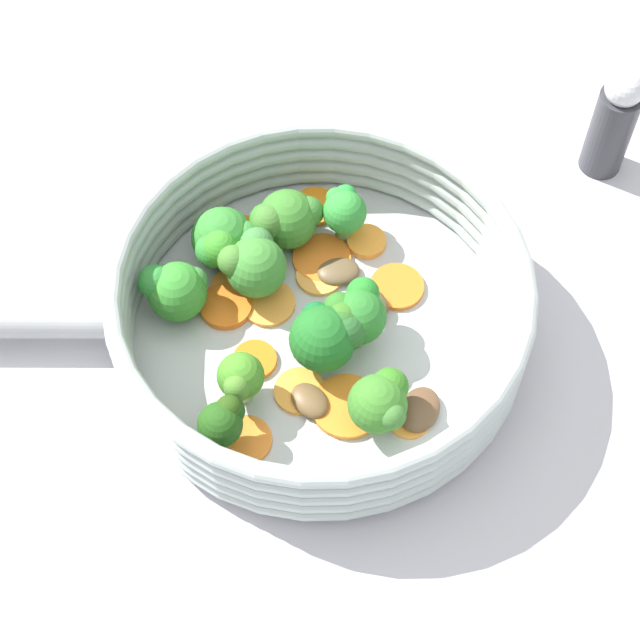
{
  "coord_description": "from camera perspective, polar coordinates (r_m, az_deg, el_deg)",
  "views": [
    {
      "loc": [
        0.11,
        -0.37,
        0.66
      ],
      "look_at": [
        0.0,
        0.0,
        0.03
      ],
      "focal_mm": 60.0,
      "sensor_mm": 36.0,
      "label": 1
    }
  ],
  "objects": [
    {
      "name": "ground_plane",
      "position": [
        0.76,
        0.0,
        -1.07
      ],
      "size": [
        4.0,
        4.0,
        0.0
      ],
      "primitive_type": "plane",
      "color": "#B8B6BD"
    },
    {
      "name": "skillet",
      "position": [
        0.76,
        0.0,
        -0.84
      ],
      "size": [
        0.27,
        0.27,
        0.01
      ],
      "primitive_type": "cylinder",
      "color": "#B2B5B7",
      "rests_on": "ground_plane"
    },
    {
      "name": "skillet_rim_wall",
      "position": [
        0.72,
        0.0,
        0.72
      ],
      "size": [
        0.29,
        0.29,
        0.06
      ],
      "color": "#ABB8B3",
      "rests_on": "skillet"
    },
    {
      "name": "skillet_rivet_left",
      "position": [
        0.78,
        -9.24,
        2.03
      ],
      "size": [
        0.01,
        0.01,
        0.01
      ],
      "primitive_type": "sphere",
      "color": "#B4B7B8",
      "rests_on": "skillet"
    },
    {
      "name": "skillet_rivet_right",
      "position": [
        0.74,
        -9.76,
        -2.94
      ],
      "size": [
        0.01,
        0.01,
        0.01
      ],
      "primitive_type": "sphere",
      "color": "#ADB3B2",
      "rests_on": "skillet"
    },
    {
      "name": "carrot_slice_0",
      "position": [
        0.76,
        -5.02,
        0.8
      ],
      "size": [
        0.04,
        0.04,
        0.01
      ],
      "primitive_type": "cylinder",
      "rotation": [
        0.0,
        0.0,
        3.25
      ],
      "color": "orange",
      "rests_on": "skillet"
    },
    {
      "name": "carrot_slice_1",
      "position": [
        0.77,
        4.12,
        1.78
      ],
      "size": [
        0.04,
        0.04,
        0.0
      ],
      "primitive_type": "cylinder",
      "rotation": [
        0.0,
        0.0,
        3.07
      ],
      "color": "orange",
      "rests_on": "skillet"
    },
    {
      "name": "carrot_slice_2",
      "position": [
        0.74,
        -3.5,
        -2.14
      ],
      "size": [
        0.04,
        0.04,
        0.0
      ],
      "primitive_type": "cylinder",
      "rotation": [
        0.0,
        0.0,
        4.18
      ],
      "color": "orange",
      "rests_on": "skillet"
    },
    {
      "name": "carrot_slice_3",
      "position": [
        0.71,
        -3.99,
        -6.41
      ],
      "size": [
        0.05,
        0.05,
        0.0
      ],
      "primitive_type": "cylinder",
      "rotation": [
        0.0,
        0.0,
        5.89
      ],
      "color": "orange",
      "rests_on": "skillet"
    },
    {
      "name": "carrot_slice_4",
      "position": [
        0.73,
        -1.21,
        -3.78
      ],
      "size": [
        0.05,
        0.05,
        0.0
      ],
      "primitive_type": "cylinder",
      "rotation": [
        0.0,
        0.0,
        2.13
      ],
      "color": "orange",
      "rests_on": "skillet"
    },
    {
      "name": "carrot_slice_5",
      "position": [
        0.81,
        -0.25,
        6.09
      ],
      "size": [
        0.04,
        0.04,
        0.0
      ],
      "primitive_type": "cylinder",
      "rotation": [
        0.0,
        0.0,
        0.26
      ],
      "color": "orange",
      "rests_on": "skillet"
    },
    {
      "name": "carrot_slice_6",
      "position": [
        0.79,
        2.49,
        4.2
      ],
      "size": [
        0.03,
        0.03,
        0.01
      ],
      "primitive_type": "cylinder",
      "rotation": [
        0.0,
        0.0,
        1.34
      ],
      "color": "orange",
      "rests_on": "skillet"
    },
    {
      "name": "carrot_slice_7",
      "position": [
        0.72,
        4.77,
        -5.28
      ],
      "size": [
        0.03,
        0.03,
        0.0
      ],
      "primitive_type": "cylinder",
      "rotation": [
        0.0,
        0.0,
        4.65
      ],
      "color": "orange",
      "rests_on": "skillet"
    },
    {
      "name": "carrot_slice_8",
      "position": [
        0.72,
        1.44,
        -4.63
      ],
      "size": [
        0.07,
        0.07,
        0.0
      ],
      "primitive_type": "cylinder",
      "rotation": [
        0.0,
        0.0,
        2.46
      ],
      "color": "orange",
      "rests_on": "skillet"
    },
    {
      "name": "carrot_slice_9",
      "position": [
        0.8,
        -4.08,
        4.31
      ],
      "size": [
        0.06,
        0.06,
        0.0
      ],
      "primitive_type": "cylinder",
      "rotation": [
        0.0,
        0.0,
        0.47
      ],
      "color": "orange",
      "rests_on": "skillet"
    },
    {
      "name": "carrot_slice_10",
      "position": [
        0.77,
        -0.02,
        2.38
      ],
      "size": [
        0.04,
        0.04,
        0.0
      ],
      "primitive_type": "cylinder",
      "rotation": [
        0.0,
        0.0,
        1.25
      ],
      "color": "#F0983F",
      "rests_on": "skillet"
    },
    {
      "name": "carrot_slice_11",
      "position": [
        0.78,
        0.09,
        3.31
      ],
      "size": [
        0.06,
        0.06,
        0.0
      ],
      "primitive_type": "cylinder",
      "rotation": [
        0.0,
        0.0,
        3.63
      ],
      "color": "orange",
      "rests_on": "skillet"
    },
    {
      "name": "carrot_slice_12",
      "position": [
        0.76,
        -2.78,
        0.9
      ],
      "size": [
        0.05,
        0.05,
        0.0
      ],
      "primitive_type": "cylinder",
      "rotation": [
        0.0,
        0.0,
        0.61
      ],
      "color": "orange",
      "rests_on": "skillet"
    },
    {
      "name": "carrot_slice_13",
      "position": [
        0.77,
        -4.62,
        1.7
      ],
      "size": [
        0.04,
        0.04,
        0.01
      ],
      "primitive_type": "cylinder",
      "rotation": [
        0.0,
        0.0,
        1.96
      ],
      "color": "orange",
      "rests_on": "skillet"
    },
    {
      "name": "broccoli_floret_0",
      "position": [
        0.69,
        3.28,
        -4.32
      ],
      "size": [
        0.04,
        0.05,
        0.05
      ],
      "color": "#619446",
      "rests_on": "skillet"
    },
    {
      "name": "broccoli_floret_1",
      "position": [
        0.75,
        -3.55,
        3.01
      ],
      "size": [
        0.05,
        0.05,
        0.05
      ],
      "color": "#88AE5C",
      "rests_on": "skillet"
    },
    {
      "name": "broccoli_floret_2",
      "position": [
        0.72,
        1.91,
        0.46
      ],
      "size": [
        0.04,
        0.05,
        0.05
      ],
      "color": "#7BAE60",
      "rests_on": "skillet"
    },
    {
      "name": "broccoli_floret_3",
      "position": [
        0.77,
        -5.2,
        4.25
      ],
      "size": [
        0.05,
        0.05,
        0.05
      ],
      "color": "#8DB469",
      "rests_on": "skillet"
    },
    {
      "name": "broccoli_floret_4",
      "position": [
        0.77,
        -1.89,
        5.41
      ],
      "size": [
        0.05,
        0.05,
        0.05
      ],
      "color": "#70A358",
      "rests_on": "skillet"
    },
    {
      "name": "broccoli_floret_5",
      "position": [
        0.78,
        1.28,
        5.91
      ],
      "size": [
        0.03,
        0.04,
        0.05
      ],
      "color": "#5D8B48",
      "rests_on": "skillet"
    },
    {
      "name": "broccoli_floret_6",
      "position": [
        0.75,
        -7.73,
        1.63
      ],
      "size": [
        0.05,
        0.04,
        0.04
      ],
      "color": "#639246",
      "rests_on": "skillet"
    },
    {
      "name": "broccoli_floret_7",
      "position": [
        0.71,
        0.44,
        -0.79
      ],
      "size": [
        0.05,
        0.05,
        0.05
      ],
      "color": "#5B9253",
      "rests_on": "skillet"
    },
    {
      "name": "broccoli_floret_8",
      "position": [
        0.7,
        -4.29,
        -3.19
      ],
      "size": [
        0.03,
        0.04,
        0.04
      ],
      "color": "#85AC6C",
      "rests_on": "skillet"
    },
    {
      "name": "broccoli_floret_9",
      "position": [
        0.69,
        -5.16,
        -5.33
      ],
      "size": [
        0.03,
        0.03,
        0.04
      ],
      "color": "#618448",
      "rests_on": "skillet"
    },
    {
      "name": "mushroom_piece_0",
      "position": [
        0.76,
        2.57,
        0.94
      ],
      "size": [
        0.04,
        0.04,
        0.01
      ],
      "primitive_type": "ellipsoid",
      "rotation": [
        0.0,
        0.0,
        2.72
      ],
      "color": "brown",
      "rests_on": "skillet"
    },
    {
      "name": "mushroom_piece_1",
      "position": [
        0.72,
        5.34,
        -4.78
      ],
      "size": [
        0.03,
        0.04,
        0.01
      ],
      "primitive_type": "ellipsoid",
      "rotation": [
        0.0,
        0.0,
        1.43
      ],
      "color": "brown",
      "rests_on": "skillet"
    },
    {
      "name": "mushroom_piece_2",
      "position": [
        0.77,
        0.73,
        2.66
      ],
      "size": [
        0.04,
        0.03,
        0.01
      ],
      "primitive_type": "ellipsoid",
      "rotation": [
        0.0,
        0.0,
        3.6
      ],
      "color": "brown",
      "rests_on": "skillet"
    },
    {
      "name": "mushroom_piece_3",
      "position": [
        0.72,
        -0.54,
        -4.32
      ],
      "size": [
        0.04,
        0.03,
        0.01
      ],
      "primitive_type": "ellipsoid",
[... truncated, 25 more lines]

